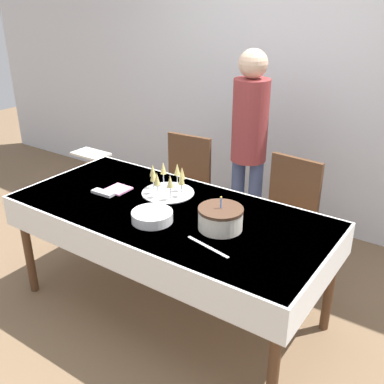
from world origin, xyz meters
The scene contains 13 objects.
ground_plane centered at (0.00, 0.00, 0.00)m, with size 12.00×12.00×0.00m, color brown.
wall_back centered at (0.00, 1.74, 1.35)m, with size 8.00×0.05×2.70m.
dining_table centered at (0.00, 0.00, 0.68)m, with size 2.07×0.97×0.78m.
dining_chair_far_left centered at (-0.47, 0.81, 0.52)m, with size 0.45×0.45×0.95m.
dining_chair_far_right centered at (0.47, 0.81, 0.52)m, with size 0.45×0.45×0.95m.
birthday_cake centered at (0.40, -0.03, 0.84)m, with size 0.26×0.26×0.21m.
champagne_tray centered at (-0.15, 0.20, 0.86)m, with size 0.36×0.36×0.18m.
plate_stack_main centered at (0.02, -0.18, 0.81)m, with size 0.25×0.25×0.06m.
cake_knife centered at (0.46, -0.25, 0.78)m, with size 0.30×0.08×0.00m.
fork_pile centered at (-0.50, -0.07, 0.79)m, with size 0.17×0.07×0.02m.
napkin_pile centered at (-0.46, 0.04, 0.78)m, with size 0.15×0.15×0.01m.
person_standing centered at (0.03, 1.02, 1.00)m, with size 0.28×0.28×1.66m.
high_chair centered at (-1.34, 0.68, 0.48)m, with size 0.33×0.35×0.71m.
Camera 1 is at (1.57, -2.01, 2.05)m, focal length 42.00 mm.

